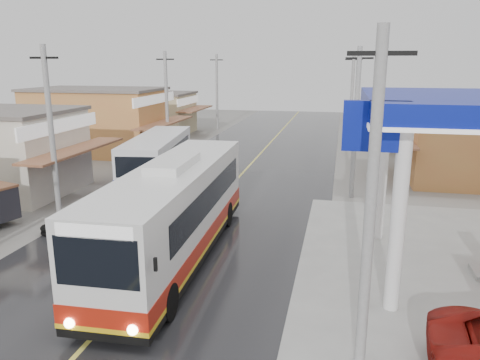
# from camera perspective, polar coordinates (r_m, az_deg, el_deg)

# --- Properties ---
(ground) EXTENTS (120.00, 120.00, 0.00)m
(ground) POSITION_cam_1_polar(r_m,az_deg,el_deg) (14.12, -16.87, -17.25)
(ground) COLOR slate
(ground) RESTS_ON ground
(road) EXTENTS (12.00, 90.00, 0.02)m
(road) POSITION_cam_1_polar(r_m,az_deg,el_deg) (27.13, -1.55, -1.20)
(road) COLOR black
(road) RESTS_ON ground
(centre_line) EXTENTS (0.15, 90.00, 0.01)m
(centre_line) POSITION_cam_1_polar(r_m,az_deg,el_deg) (27.12, -1.55, -1.18)
(centre_line) COLOR #D8CC4C
(centre_line) RESTS_ON road
(shopfronts_left) EXTENTS (11.00, 44.00, 5.20)m
(shopfronts_left) POSITION_cam_1_polar(r_m,az_deg,el_deg) (35.06, -21.42, 1.34)
(shopfronts_left) COLOR tan
(shopfronts_left) RESTS_ON ground
(utility_poles_left) EXTENTS (1.60, 50.00, 8.00)m
(utility_poles_left) POSITION_cam_1_polar(r_m,az_deg,el_deg) (30.41, -14.01, 0.05)
(utility_poles_left) COLOR gray
(utility_poles_left) RESTS_ON ground
(utility_poles_right) EXTENTS (1.60, 36.00, 8.00)m
(utility_poles_right) POSITION_cam_1_polar(r_m,az_deg,el_deg) (26.41, 13.38, -2.05)
(utility_poles_right) COLOR gray
(utility_poles_right) RESTS_ON ground
(coach_bus) EXTENTS (3.08, 12.30, 3.82)m
(coach_bus) POSITION_cam_1_polar(r_m,az_deg,el_deg) (17.52, -7.85, -3.82)
(coach_bus) COLOR silver
(coach_bus) RESTS_ON road
(second_bus) EXTENTS (3.62, 9.16, 2.96)m
(second_bus) POSITION_cam_1_polar(r_m,az_deg,el_deg) (28.23, -10.03, 2.50)
(second_bus) COLOR silver
(second_bus) RESTS_ON road
(cyclist) EXTENTS (1.19, 2.08, 2.12)m
(cyclist) POSITION_cam_1_polar(r_m,az_deg,el_deg) (25.34, -13.82, -1.13)
(cyclist) COLOR black
(cyclist) RESTS_ON ground
(tyre_stack) EXTENTS (0.79, 0.79, 0.41)m
(tyre_stack) POSITION_cam_1_polar(r_m,az_deg,el_deg) (21.83, -22.14, -5.64)
(tyre_stack) COLOR black
(tyre_stack) RESTS_ON ground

